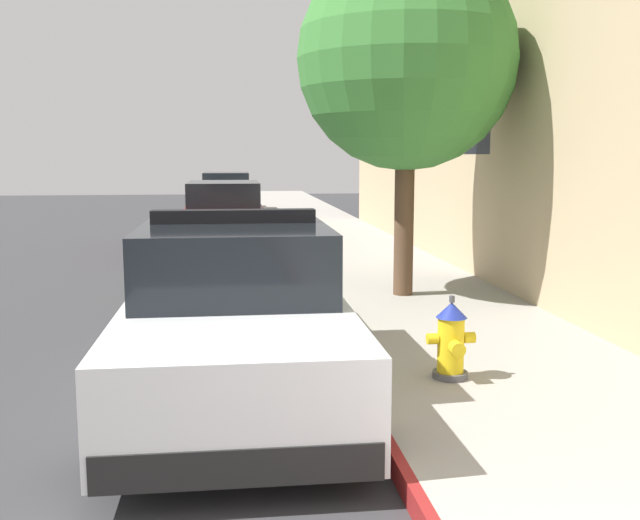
{
  "coord_description": "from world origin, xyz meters",
  "views": [
    {
      "loc": [
        -1.12,
        -1.63,
        2.16
      ],
      "look_at": [
        -0.14,
        6.39,
        1.0
      ],
      "focal_mm": 40.67,
      "sensor_mm": 36.0,
      "label": 1
    }
  ],
  "objects_px": {
    "police_cruiser": "(235,312)",
    "parked_car_silver_ahead": "(224,217)",
    "street_tree": "(407,61)",
    "fire_hydrant": "(451,341)",
    "parked_car_dark_far": "(226,195)"
  },
  "relations": [
    {
      "from": "parked_car_silver_ahead",
      "to": "fire_hydrant",
      "type": "relative_size",
      "value": 6.37
    },
    {
      "from": "police_cruiser",
      "to": "fire_hydrant",
      "type": "relative_size",
      "value": 6.37
    },
    {
      "from": "police_cruiser",
      "to": "fire_hydrant",
      "type": "distance_m",
      "value": 1.98
    },
    {
      "from": "parked_car_dark_far",
      "to": "street_tree",
      "type": "distance_m",
      "value": 17.32
    },
    {
      "from": "police_cruiser",
      "to": "parked_car_dark_far",
      "type": "bearing_deg",
      "value": 90.56
    },
    {
      "from": "fire_hydrant",
      "to": "street_tree",
      "type": "height_order",
      "value": "street_tree"
    },
    {
      "from": "police_cruiser",
      "to": "fire_hydrant",
      "type": "bearing_deg",
      "value": -11.74
    },
    {
      "from": "parked_car_dark_far",
      "to": "street_tree",
      "type": "height_order",
      "value": "street_tree"
    },
    {
      "from": "parked_car_silver_ahead",
      "to": "street_tree",
      "type": "xyz_separation_m",
      "value": [
        2.63,
        -7.04,
        2.74
      ]
    },
    {
      "from": "street_tree",
      "to": "police_cruiser",
      "type": "bearing_deg",
      "value": -124.25
    },
    {
      "from": "police_cruiser",
      "to": "parked_car_silver_ahead",
      "type": "height_order",
      "value": "police_cruiser"
    },
    {
      "from": "police_cruiser",
      "to": "parked_car_dark_far",
      "type": "height_order",
      "value": "police_cruiser"
    },
    {
      "from": "parked_car_silver_ahead",
      "to": "fire_hydrant",
      "type": "height_order",
      "value": "parked_car_silver_ahead"
    },
    {
      "from": "parked_car_dark_far",
      "to": "fire_hydrant",
      "type": "relative_size",
      "value": 6.37
    },
    {
      "from": "police_cruiser",
      "to": "parked_car_silver_ahead",
      "type": "bearing_deg",
      "value": 91.05
    }
  ]
}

